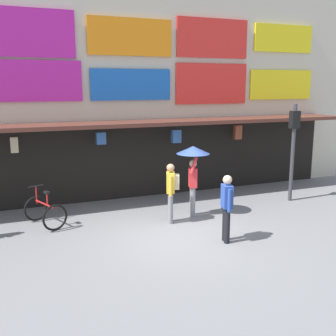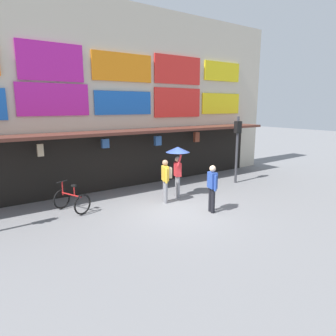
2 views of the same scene
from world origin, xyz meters
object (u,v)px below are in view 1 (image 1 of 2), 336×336
bicycle_parked (45,212)px  pedestrian_with_umbrella (193,161)px  traffic_light_far (293,137)px  pedestrian_in_white (171,189)px  pedestrian_in_purple (227,205)px

bicycle_parked → pedestrian_with_umbrella: (4.11, -0.73, 1.25)m
traffic_light_far → pedestrian_with_umbrella: 3.77m
traffic_light_far → bicycle_parked: (-7.84, 0.47, -1.75)m
bicycle_parked → pedestrian_with_umbrella: bearing=-10.1°
pedestrian_in_white → pedestrian_in_purple: same height
bicycle_parked → traffic_light_far: bearing=-3.4°
bicycle_parked → pedestrian_in_purple: size_ratio=0.80×
pedestrian_in_purple → traffic_light_far: bearing=32.3°
pedestrian_with_umbrella → pedestrian_in_white: 1.09m
traffic_light_far → pedestrian_in_purple: traffic_light_far is taller
traffic_light_far → pedestrian_in_white: size_ratio=1.90×
traffic_light_far → pedestrian_in_white: (-4.53, -0.60, -1.16)m
traffic_light_far → pedestrian_with_umbrella: bearing=-175.9°
pedestrian_in_white → pedestrian_with_umbrella: bearing=22.2°
bicycle_parked → pedestrian_in_purple: bearing=-35.7°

